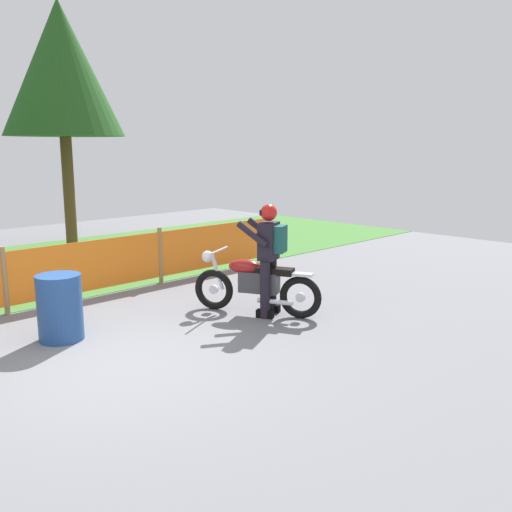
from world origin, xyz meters
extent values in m
cube|color=slate|center=(0.00, 0.00, -0.01)|extent=(24.00, 24.00, 0.02)
cylinder|color=#997547|center=(0.00, 2.83, 0.53)|extent=(0.08, 0.08, 1.05)
cylinder|color=#997547|center=(2.84, 2.83, 0.53)|extent=(0.08, 0.08, 1.05)
cylinder|color=#997547|center=(5.69, 2.83, 0.53)|extent=(0.08, 0.08, 1.05)
cube|color=orange|center=(1.42, 2.83, 0.54)|extent=(2.76, 0.02, 0.85)
cube|color=orange|center=(4.27, 2.83, 0.54)|extent=(2.76, 0.02, 0.85)
cylinder|color=brown|center=(3.45, 7.54, 1.38)|extent=(0.28, 0.28, 2.77)
cone|color=#23511E|center=(3.45, 7.54, 4.36)|extent=(2.87, 2.87, 3.18)
torus|color=black|center=(2.42, 0.81, 0.32)|extent=(0.38, 0.63, 0.64)
cylinder|color=silver|center=(2.42, 0.81, 0.32)|extent=(0.11, 0.15, 0.14)
torus|color=black|center=(3.02, -0.45, 0.32)|extent=(0.38, 0.63, 0.64)
cylinder|color=silver|center=(3.02, -0.45, 0.32)|extent=(0.11, 0.15, 0.14)
cube|color=#38383D|center=(2.74, 0.13, 0.50)|extent=(0.48, 0.65, 0.32)
ellipsoid|color=maroon|center=(2.64, 0.34, 0.72)|extent=(0.44, 0.57, 0.22)
cube|color=black|center=(2.85, -0.09, 0.69)|extent=(0.44, 0.60, 0.10)
cube|color=silver|center=(3.02, -0.45, 0.67)|extent=(0.30, 0.39, 0.04)
cylinder|color=silver|center=(2.45, 0.76, 0.61)|extent=(0.15, 0.23, 0.57)
sphere|color=white|center=(2.38, 0.90, 0.84)|extent=(0.24, 0.24, 0.18)
cylinder|color=silver|center=(2.46, 0.72, 0.95)|extent=(0.56, 0.29, 0.03)
cylinder|color=silver|center=(2.75, -0.20, 0.26)|extent=(0.30, 0.53, 0.07)
cylinder|color=black|center=(2.66, -0.07, 0.43)|extent=(0.20, 0.20, 0.86)
cube|color=black|center=(2.66, -0.07, 0.06)|extent=(0.21, 0.28, 0.12)
cylinder|color=black|center=(2.95, 0.07, 0.43)|extent=(0.20, 0.20, 0.86)
cube|color=black|center=(2.95, 0.07, 0.06)|extent=(0.21, 0.28, 0.12)
cube|color=black|center=(2.81, 0.00, 1.14)|extent=(0.43, 0.37, 0.56)
cylinder|color=black|center=(2.53, 0.07, 1.26)|extent=(0.30, 0.48, 0.38)
cylinder|color=black|center=(2.93, 0.26, 1.26)|extent=(0.30, 0.48, 0.38)
sphere|color=red|center=(2.81, 0.00, 1.56)|extent=(0.33, 0.33, 0.25)
cube|color=black|center=(2.76, 0.09, 1.56)|extent=(0.18, 0.10, 0.08)
cube|color=#194C47|center=(2.88, -0.16, 1.18)|extent=(0.32, 0.26, 0.40)
cylinder|color=navy|center=(0.06, 1.17, 0.44)|extent=(0.58, 0.58, 0.88)
camera|label=1|loc=(-3.10, -5.67, 2.52)|focal=39.22mm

